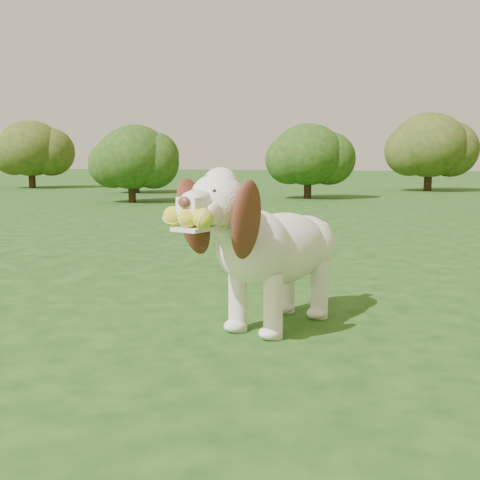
# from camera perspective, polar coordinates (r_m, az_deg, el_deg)

# --- Properties ---
(ground) EXTENTS (80.00, 80.00, 0.00)m
(ground) POSITION_cam_1_polar(r_m,az_deg,el_deg) (3.17, -1.70, -7.81)
(ground) COLOR #153F12
(ground) RESTS_ON ground
(dog) EXTENTS (0.70, 1.22, 0.81)m
(dog) POSITION_cam_1_polar(r_m,az_deg,el_deg) (2.98, 2.85, -0.33)
(dog) COLOR white
(dog) RESTS_ON ground
(shrub_a) EXTENTS (1.39, 1.39, 1.44)m
(shrub_a) POSITION_cam_1_polar(r_m,az_deg,el_deg) (11.83, -10.27, 7.61)
(shrub_a) COLOR #382314
(shrub_a) RESTS_ON ground
(shrub_b) EXTENTS (1.52, 1.52, 1.57)m
(shrub_b) POSITION_cam_1_polar(r_m,az_deg,el_deg) (12.81, 6.48, 8.04)
(shrub_b) COLOR #382314
(shrub_b) RESTS_ON ground
(shrub_e) EXTENTS (1.61, 1.61, 1.67)m
(shrub_e) POSITION_cam_1_polar(r_m,az_deg,el_deg) (15.06, -9.89, 8.14)
(shrub_e) COLOR #382314
(shrub_e) RESTS_ON ground
(shrub_i) EXTENTS (1.95, 1.95, 2.02)m
(shrub_i) POSITION_cam_1_polar(r_m,az_deg,el_deg) (16.42, 17.51, 8.58)
(shrub_i) COLOR #382314
(shrub_i) RESTS_ON ground
(shrub_g) EXTENTS (1.85, 1.85, 1.91)m
(shrub_g) POSITION_cam_1_polar(r_m,az_deg,el_deg) (18.28, -19.23, 8.20)
(shrub_g) COLOR #382314
(shrub_g) RESTS_ON ground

